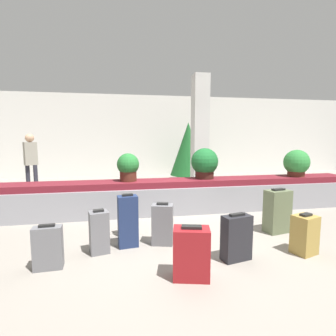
# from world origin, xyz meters

# --- Properties ---
(ground_plane) EXTENTS (18.00, 18.00, 0.00)m
(ground_plane) POSITION_xyz_m (0.00, 0.00, 0.00)
(ground_plane) COLOR gray
(back_wall) EXTENTS (18.00, 0.06, 3.20)m
(back_wall) POSITION_xyz_m (0.00, 6.49, 1.60)
(back_wall) COLOR silver
(back_wall) RESTS_ON ground_plane
(carousel) EXTENTS (8.56, 0.75, 0.67)m
(carousel) POSITION_xyz_m (0.00, 1.24, 0.32)
(carousel) COLOR gray
(carousel) RESTS_ON ground_plane
(pillar) EXTENTS (0.40, 0.40, 3.20)m
(pillar) POSITION_xyz_m (1.16, 2.77, 1.60)
(pillar) COLOR silver
(pillar) RESTS_ON ground_plane
(suitcase_0) EXTENTS (0.45, 0.35, 0.60)m
(suitcase_0) POSITION_xyz_m (-0.23, -1.39, 0.29)
(suitcase_0) COLOR maroon
(suitcase_0) RESTS_ON ground_plane
(suitcase_1) EXTENTS (0.27, 0.20, 0.53)m
(suitcase_1) POSITION_xyz_m (-0.88, 0.03, 0.25)
(suitcase_1) COLOR #232328
(suitcase_1) RESTS_ON ground_plane
(suitcase_2) EXTENTS (0.35, 0.33, 0.55)m
(suitcase_2) POSITION_xyz_m (1.44, -1.07, 0.26)
(suitcase_2) COLOR #A3843D
(suitcase_2) RESTS_ON ground_plane
(suitcase_3) EXTENTS (0.34, 0.18, 0.55)m
(suitcase_3) POSITION_xyz_m (-1.85, -0.88, 0.26)
(suitcase_3) COLOR slate
(suitcase_3) RESTS_ON ground_plane
(suitcase_4) EXTENTS (0.44, 0.32, 0.73)m
(suitcase_4) POSITION_xyz_m (1.55, -0.27, 0.35)
(suitcase_4) COLOR #5B6647
(suitcase_4) RESTS_ON ground_plane
(suitcase_5) EXTENTS (0.35, 0.28, 0.62)m
(suitcase_5) POSITION_xyz_m (-0.39, -0.41, 0.30)
(suitcase_5) COLOR slate
(suitcase_5) RESTS_ON ground_plane
(suitcase_6) EXTENTS (0.40, 0.26, 0.61)m
(suitcase_6) POSITION_xyz_m (0.46, -1.07, 0.29)
(suitcase_6) COLOR #232328
(suitcase_6) RESTS_ON ground_plane
(suitcase_7) EXTENTS (0.30, 0.21, 0.77)m
(suitcase_7) POSITION_xyz_m (-0.89, -0.40, 0.37)
(suitcase_7) COLOR navy
(suitcase_7) RESTS_ON ground_plane
(suitcase_8) EXTENTS (0.29, 0.27, 0.60)m
(suitcase_8) POSITION_xyz_m (-1.28, -0.54, 0.29)
(suitcase_8) COLOR slate
(suitcase_8) RESTS_ON ground_plane
(potted_plant_0) EXTENTS (0.56, 0.56, 0.61)m
(potted_plant_0) POSITION_xyz_m (2.95, 1.20, 0.97)
(potted_plant_0) COLOR #4C2319
(potted_plant_0) RESTS_ON carousel
(potted_plant_1) EXTENTS (0.45, 0.45, 0.57)m
(potted_plant_1) POSITION_xyz_m (-0.82, 1.25, 0.97)
(potted_plant_1) COLOR #4C2319
(potted_plant_1) RESTS_ON carousel
(potted_plant_2) EXTENTS (0.58, 0.58, 0.66)m
(potted_plant_2) POSITION_xyz_m (0.81, 1.29, 1.00)
(potted_plant_2) COLOR #381914
(potted_plant_2) RESTS_ON carousel
(traveler_0) EXTENTS (0.37, 0.32, 1.65)m
(traveler_0) POSITION_xyz_m (-3.39, 3.70, 0.99)
(traveler_0) COLOR #282833
(traveler_0) RESTS_ON ground_plane
(decorated_tree) EXTENTS (1.29, 1.29, 2.09)m
(decorated_tree) POSITION_xyz_m (1.47, 5.16, 1.13)
(decorated_tree) COLOR #4C331E
(decorated_tree) RESTS_ON ground_plane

